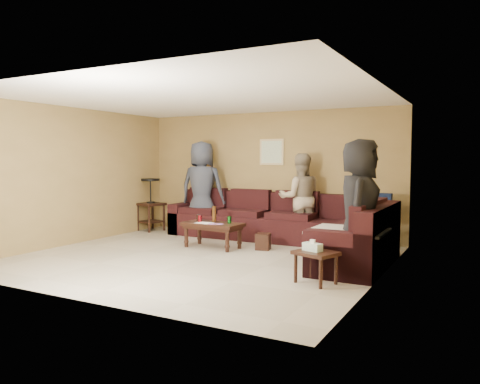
{
  "coord_description": "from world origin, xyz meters",
  "views": [
    {
      "loc": [
        3.99,
        -6.11,
        1.55
      ],
      "look_at": [
        0.25,
        0.85,
        1.0
      ],
      "focal_mm": 35.0,
      "sensor_mm": 36.0,
      "label": 1
    }
  ],
  "objects_px": {
    "end_table_left": "(151,203)",
    "person_right": "(360,207)",
    "person_middle": "(300,198)",
    "waste_bin": "(263,242)",
    "person_left": "(202,188)",
    "coffee_table": "(213,226)",
    "sectional_sofa": "(286,229)",
    "side_table_right": "(315,255)"
  },
  "relations": [
    {
      "from": "sectional_sofa",
      "to": "end_table_left",
      "type": "relative_size",
      "value": 4.09
    },
    {
      "from": "person_left",
      "to": "end_table_left",
      "type": "bearing_deg",
      "value": -5.21
    },
    {
      "from": "person_right",
      "to": "person_left",
      "type": "bearing_deg",
      "value": 53.83
    },
    {
      "from": "end_table_left",
      "to": "person_right",
      "type": "bearing_deg",
      "value": -19.22
    },
    {
      "from": "side_table_right",
      "to": "waste_bin",
      "type": "height_order",
      "value": "side_table_right"
    },
    {
      "from": "side_table_right",
      "to": "person_middle",
      "type": "xyz_separation_m",
      "value": [
        -1.23,
        2.67,
        0.47
      ]
    },
    {
      "from": "person_left",
      "to": "waste_bin",
      "type": "bearing_deg",
      "value": 143.09
    },
    {
      "from": "person_left",
      "to": "person_middle",
      "type": "xyz_separation_m",
      "value": [
        2.12,
        0.08,
        -0.13
      ]
    },
    {
      "from": "sectional_sofa",
      "to": "waste_bin",
      "type": "distance_m",
      "value": 0.52
    },
    {
      "from": "coffee_table",
      "to": "person_middle",
      "type": "relative_size",
      "value": 0.66
    },
    {
      "from": "person_middle",
      "to": "person_right",
      "type": "relative_size",
      "value": 0.91
    },
    {
      "from": "end_table_left",
      "to": "coffee_table",
      "type": "bearing_deg",
      "value": -25.44
    },
    {
      "from": "sectional_sofa",
      "to": "waste_bin",
      "type": "relative_size",
      "value": 16.54
    },
    {
      "from": "waste_bin",
      "to": "person_right",
      "type": "relative_size",
      "value": 0.15
    },
    {
      "from": "end_table_left",
      "to": "sectional_sofa",
      "type": "bearing_deg",
      "value": -6.38
    },
    {
      "from": "coffee_table",
      "to": "side_table_right",
      "type": "distance_m",
      "value": 2.76
    },
    {
      "from": "sectional_sofa",
      "to": "person_middle",
      "type": "relative_size",
      "value": 2.79
    },
    {
      "from": "end_table_left",
      "to": "person_right",
      "type": "relative_size",
      "value": 0.62
    },
    {
      "from": "sectional_sofa",
      "to": "person_middle",
      "type": "distance_m",
      "value": 0.77
    },
    {
      "from": "side_table_right",
      "to": "waste_bin",
      "type": "bearing_deg",
      "value": 132.06
    },
    {
      "from": "side_table_right",
      "to": "end_table_left",
      "type": "bearing_deg",
      "value": 151.73
    },
    {
      "from": "end_table_left",
      "to": "side_table_right",
      "type": "distance_m",
      "value": 5.23
    },
    {
      "from": "end_table_left",
      "to": "person_middle",
      "type": "bearing_deg",
      "value": 3.36
    },
    {
      "from": "coffee_table",
      "to": "end_table_left",
      "type": "xyz_separation_m",
      "value": [
        -2.23,
        1.06,
        0.22
      ]
    },
    {
      "from": "sectional_sofa",
      "to": "person_middle",
      "type": "height_order",
      "value": "person_middle"
    },
    {
      "from": "coffee_table",
      "to": "waste_bin",
      "type": "relative_size",
      "value": 3.89
    },
    {
      "from": "person_middle",
      "to": "person_left",
      "type": "bearing_deg",
      "value": -26.56
    },
    {
      "from": "side_table_right",
      "to": "person_middle",
      "type": "bearing_deg",
      "value": 114.62
    },
    {
      "from": "end_table_left",
      "to": "side_table_right",
      "type": "xyz_separation_m",
      "value": [
        4.6,
        -2.48,
        -0.23
      ]
    },
    {
      "from": "person_right",
      "to": "sectional_sofa",
      "type": "bearing_deg",
      "value": 40.57
    },
    {
      "from": "end_table_left",
      "to": "person_right",
      "type": "distance_m",
      "value": 5.27
    },
    {
      "from": "waste_bin",
      "to": "person_right",
      "type": "bearing_deg",
      "value": -26.43
    },
    {
      "from": "sectional_sofa",
      "to": "person_right",
      "type": "height_order",
      "value": "person_right"
    },
    {
      "from": "end_table_left",
      "to": "person_middle",
      "type": "distance_m",
      "value": 3.39
    },
    {
      "from": "coffee_table",
      "to": "person_right",
      "type": "bearing_deg",
      "value": -13.76
    },
    {
      "from": "sectional_sofa",
      "to": "person_left",
      "type": "xyz_separation_m",
      "value": [
        -2.07,
        0.49,
        0.64
      ]
    },
    {
      "from": "sectional_sofa",
      "to": "waste_bin",
      "type": "xyz_separation_m",
      "value": [
        -0.24,
        -0.43,
        -0.19
      ]
    },
    {
      "from": "coffee_table",
      "to": "waste_bin",
      "type": "distance_m",
      "value": 0.93
    },
    {
      "from": "end_table_left",
      "to": "person_middle",
      "type": "xyz_separation_m",
      "value": [
        3.38,
        0.2,
        0.24
      ]
    },
    {
      "from": "sectional_sofa",
      "to": "coffee_table",
      "type": "height_order",
      "value": "sectional_sofa"
    },
    {
      "from": "end_table_left",
      "to": "person_middle",
      "type": "relative_size",
      "value": 0.68
    },
    {
      "from": "sectional_sofa",
      "to": "end_table_left",
      "type": "distance_m",
      "value": 3.36
    }
  ]
}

